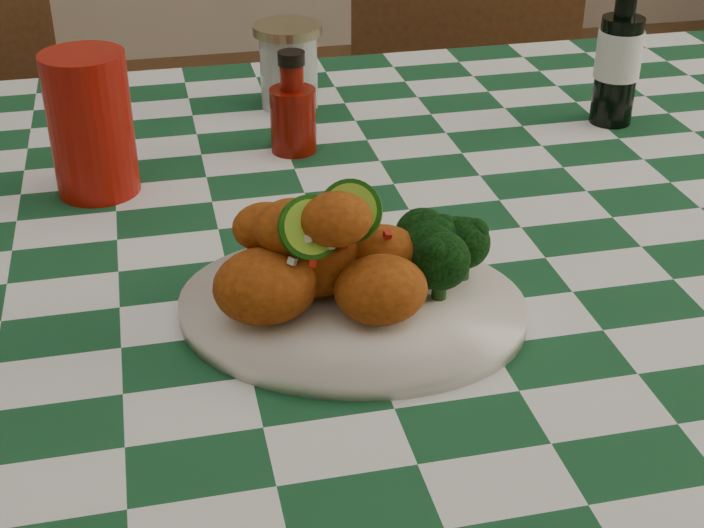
{
  "coord_description": "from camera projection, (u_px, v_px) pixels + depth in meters",
  "views": [
    {
      "loc": [
        -0.16,
        -0.9,
        1.26
      ],
      "look_at": [
        -0.0,
        -0.19,
        0.84
      ],
      "focal_mm": 50.0,
      "sensor_mm": 36.0,
      "label": 1
    }
  ],
  "objects": [
    {
      "name": "dining_table",
      "position": [
        321.0,
        497.0,
        1.23
      ],
      "size": [
        1.66,
        1.06,
        0.79
      ],
      "primitive_type": null,
      "color": "#164A28",
      "rests_on": "ground"
    },
    {
      "name": "plate",
      "position": [
        352.0,
        309.0,
        0.86
      ],
      "size": [
        0.37,
        0.33,
        0.02
      ],
      "primitive_type": null,
      "rotation": [
        0.0,
        0.0,
        -0.33
      ],
      "color": "silver",
      "rests_on": "dining_table"
    },
    {
      "name": "fried_chicken_pile",
      "position": [
        334.0,
        250.0,
        0.83
      ],
      "size": [
        0.17,
        0.12,
        0.11
      ],
      "primitive_type": null,
      "color": "#A74810",
      "rests_on": "plate"
    },
    {
      "name": "broccoli_side",
      "position": [
        441.0,
        251.0,
        0.87
      ],
      "size": [
        0.09,
        0.09,
        0.07
      ],
      "primitive_type": null,
      "color": "black",
      "rests_on": "plate"
    },
    {
      "name": "red_tumbler",
      "position": [
        91.0,
        124.0,
        1.05
      ],
      "size": [
        0.1,
        0.1,
        0.16
      ],
      "primitive_type": "cylinder",
      "rotation": [
        0.0,
        0.0,
        0.17
      ],
      "color": "#971108",
      "rests_on": "dining_table"
    },
    {
      "name": "ketchup_bottle",
      "position": [
        293.0,
        102.0,
        1.16
      ],
      "size": [
        0.07,
        0.07,
        0.12
      ],
      "primitive_type": null,
      "rotation": [
        0.0,
        0.0,
        -0.26
      ],
      "color": "#6C0E05",
      "rests_on": "dining_table"
    },
    {
      "name": "mason_jar",
      "position": [
        289.0,
        66.0,
        1.29
      ],
      "size": [
        0.11,
        0.11,
        0.11
      ],
      "primitive_type": null,
      "rotation": [
        0.0,
        0.0,
        0.31
      ],
      "color": "#B2BCBA",
      "rests_on": "dining_table"
    },
    {
      "name": "beer_bottle",
      "position": [
        620.0,
        44.0,
        1.22
      ],
      "size": [
        0.07,
        0.07,
        0.21
      ],
      "primitive_type": null,
      "rotation": [
        0.0,
        0.0,
        0.29
      ],
      "color": "black",
      "rests_on": "dining_table"
    },
    {
      "name": "wooden_chair_right",
      "position": [
        469.0,
        177.0,
        1.83
      ],
      "size": [
        0.53,
        0.55,
        0.97
      ],
      "primitive_type": null,
      "rotation": [
        0.0,
        0.0,
        -0.22
      ],
      "color": "#472814",
      "rests_on": "ground"
    }
  ]
}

